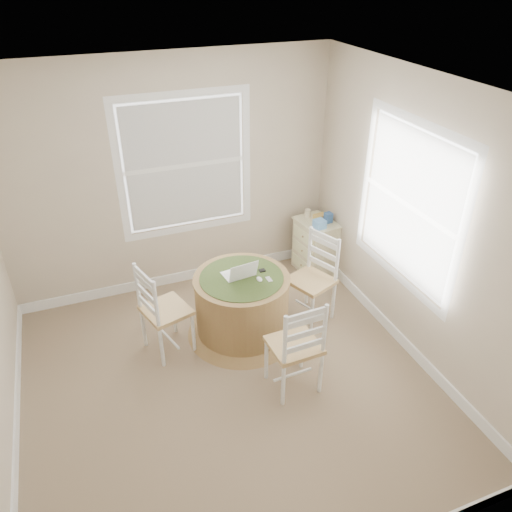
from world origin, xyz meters
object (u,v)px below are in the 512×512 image
round_table (242,303)px  chair_right (311,280)px  chair_left (166,310)px  chair_near (294,345)px  corner_chest (315,246)px  laptop (239,273)px

round_table → chair_right: (0.75, -0.03, 0.10)m
round_table → chair_left: (-0.76, 0.03, 0.10)m
chair_left → chair_near: (0.93, -0.89, 0.00)m
chair_right → corner_chest: bearing=127.6°
chair_right → chair_near: bearing=-57.0°
round_table → laptop: bearing=102.3°
chair_near → chair_right: bearing=-127.1°
chair_left → chair_near: same height
chair_near → chair_right: (0.58, 0.83, 0.00)m
round_table → corner_chest: 1.45m
round_table → chair_right: 0.76m
round_table → laptop: laptop is taller
laptop → chair_right: bearing=168.0°
laptop → round_table: bearing=96.0°
round_table → chair_near: size_ratio=1.19×
chair_right → laptop: bearing=-117.1°
chair_near → corner_chest: size_ratio=1.41×
chair_left → laptop: chair_left is taller
laptop → corner_chest: 1.49m
round_table → chair_right: chair_right is taller
chair_left → corner_chest: bearing=-85.7°
chair_near → corner_chest: (1.05, 1.65, -0.14)m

